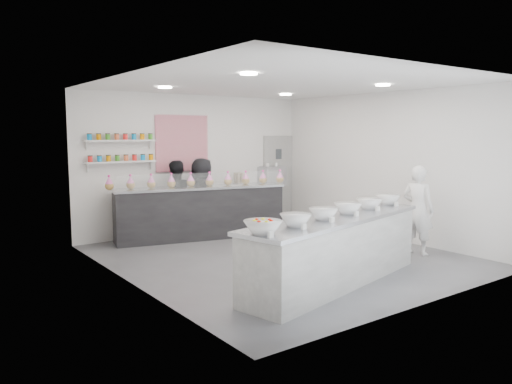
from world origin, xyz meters
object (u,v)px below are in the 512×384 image
at_px(espresso_ledge, 258,205).
at_px(woman_prep, 418,210).
at_px(espresso_machine, 272,176).
at_px(staff_right, 202,197).
at_px(staff_left, 175,199).
at_px(back_bar, 201,212).
at_px(prep_counter, 335,250).

distance_m(espresso_ledge, woman_prep, 4.13).
bearing_deg(espresso_machine, woman_prep, -88.23).
bearing_deg(staff_right, espresso_machine, 168.56).
bearing_deg(staff_left, back_bar, 118.55).
height_order(prep_counter, back_bar, back_bar).
bearing_deg(staff_left, espresso_machine, 172.53).
xyz_separation_m(prep_counter, espresso_machine, (2.33, 4.48, 0.64)).
xyz_separation_m(espresso_machine, staff_right, (-2.12, -0.29, -0.31)).
bearing_deg(espresso_ledge, staff_left, -175.50).
xyz_separation_m(woman_prep, staff_right, (-2.24, 3.79, 0.02)).
relative_size(woman_prep, staff_left, 1.00).
bearing_deg(staff_right, prep_counter, 67.77).
relative_size(prep_counter, espresso_machine, 6.17).
distance_m(prep_counter, woman_prep, 2.51).
height_order(woman_prep, staff_right, staff_right).
bearing_deg(staff_left, staff_right, 157.77).
bearing_deg(back_bar, woman_prep, -41.14).
bearing_deg(woman_prep, espresso_ledge, -3.20).
distance_m(espresso_ledge, staff_right, 1.77).
relative_size(back_bar, staff_left, 2.18).
xyz_separation_m(prep_counter, back_bar, (-0.01, 3.86, 0.05)).
distance_m(woman_prep, staff_right, 4.40).
height_order(back_bar, woman_prep, woman_prep).
xyz_separation_m(espresso_ledge, staff_left, (-2.29, -0.18, 0.35)).
distance_m(prep_counter, espresso_ledge, 4.87).
bearing_deg(espresso_machine, prep_counter, -117.49).
bearing_deg(prep_counter, espresso_ledge, 53.84).
bearing_deg(woman_prep, prep_counter, 88.47).
height_order(back_bar, espresso_ledge, back_bar).
height_order(woman_prep, staff_left, same).
bearing_deg(staff_left, espresso_ledge, 173.22).
distance_m(prep_counter, espresso_machine, 5.09).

